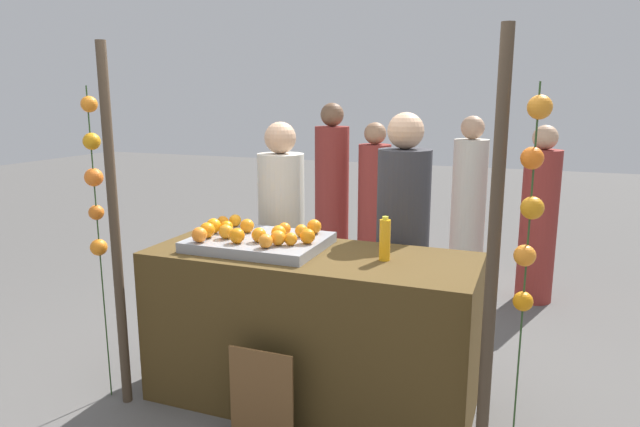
{
  "coord_description": "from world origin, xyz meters",
  "views": [
    {
      "loc": [
        1.16,
        -2.86,
        1.78
      ],
      "look_at": [
        0.0,
        0.15,
        1.11
      ],
      "focal_mm": 31.67,
      "sensor_mm": 36.0,
      "label": 1
    }
  ],
  "objects_px": {
    "vendor_left": "(282,245)",
    "orange_1": "(237,236)",
    "chalkboard_sign": "(262,399)",
    "orange_0": "(226,232)",
    "juice_bottle": "(385,240)",
    "stall_counter": "(311,328)",
    "vendor_right": "(402,254)"
  },
  "relations": [
    {
      "from": "vendor_left",
      "to": "orange_1",
      "type": "bearing_deg",
      "value": -82.74
    },
    {
      "from": "chalkboard_sign",
      "to": "vendor_left",
      "type": "height_order",
      "value": "vendor_left"
    },
    {
      "from": "orange_0",
      "to": "juice_bottle",
      "type": "height_order",
      "value": "juice_bottle"
    },
    {
      "from": "orange_1",
      "to": "chalkboard_sign",
      "type": "distance_m",
      "value": 0.89
    },
    {
      "from": "juice_bottle",
      "to": "stall_counter",
      "type": "bearing_deg",
      "value": -178.6
    },
    {
      "from": "stall_counter",
      "to": "orange_1",
      "type": "relative_size",
      "value": 21.31
    },
    {
      "from": "orange_0",
      "to": "orange_1",
      "type": "xyz_separation_m",
      "value": [
        0.11,
        -0.07,
        0.0
      ]
    },
    {
      "from": "orange_1",
      "to": "vendor_left",
      "type": "bearing_deg",
      "value": 97.26
    },
    {
      "from": "stall_counter",
      "to": "vendor_left",
      "type": "bearing_deg",
      "value": 126.72
    },
    {
      "from": "orange_1",
      "to": "chalkboard_sign",
      "type": "xyz_separation_m",
      "value": [
        0.31,
        -0.34,
        -0.76
      ]
    },
    {
      "from": "orange_0",
      "to": "chalkboard_sign",
      "type": "xyz_separation_m",
      "value": [
        0.42,
        -0.41,
        -0.76
      ]
    },
    {
      "from": "juice_bottle",
      "to": "vendor_left",
      "type": "height_order",
      "value": "vendor_left"
    },
    {
      "from": "stall_counter",
      "to": "juice_bottle",
      "type": "height_order",
      "value": "juice_bottle"
    },
    {
      "from": "orange_0",
      "to": "chalkboard_sign",
      "type": "bearing_deg",
      "value": -44.01
    },
    {
      "from": "stall_counter",
      "to": "juice_bottle",
      "type": "bearing_deg",
      "value": 1.4
    },
    {
      "from": "chalkboard_sign",
      "to": "vendor_right",
      "type": "distance_m",
      "value": 1.31
    },
    {
      "from": "stall_counter",
      "to": "vendor_left",
      "type": "relative_size",
      "value": 1.16
    },
    {
      "from": "stall_counter",
      "to": "juice_bottle",
      "type": "distance_m",
      "value": 0.71
    },
    {
      "from": "juice_bottle",
      "to": "vendor_right",
      "type": "distance_m",
      "value": 0.65
    },
    {
      "from": "stall_counter",
      "to": "chalkboard_sign",
      "type": "bearing_deg",
      "value": -97.9
    },
    {
      "from": "juice_bottle",
      "to": "orange_1",
      "type": "bearing_deg",
      "value": -168.11
    },
    {
      "from": "juice_bottle",
      "to": "vendor_right",
      "type": "height_order",
      "value": "vendor_right"
    },
    {
      "from": "chalkboard_sign",
      "to": "vendor_right",
      "type": "bearing_deg",
      "value": 67.42
    },
    {
      "from": "vendor_left",
      "to": "vendor_right",
      "type": "height_order",
      "value": "vendor_right"
    },
    {
      "from": "orange_1",
      "to": "chalkboard_sign",
      "type": "bearing_deg",
      "value": -47.49
    },
    {
      "from": "stall_counter",
      "to": "orange_0",
      "type": "xyz_separation_m",
      "value": [
        -0.49,
        -0.09,
        0.56
      ]
    },
    {
      "from": "orange_0",
      "to": "vendor_left",
      "type": "bearing_deg",
      "value": 89.33
    },
    {
      "from": "orange_1",
      "to": "stall_counter",
      "type": "bearing_deg",
      "value": 22.79
    },
    {
      "from": "stall_counter",
      "to": "juice_bottle",
      "type": "relative_size",
      "value": 7.72
    },
    {
      "from": "orange_1",
      "to": "juice_bottle",
      "type": "relative_size",
      "value": 0.36
    },
    {
      "from": "chalkboard_sign",
      "to": "orange_1",
      "type": "bearing_deg",
      "value": 132.51
    },
    {
      "from": "chalkboard_sign",
      "to": "vendor_left",
      "type": "distance_m",
      "value": 1.32
    }
  ]
}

